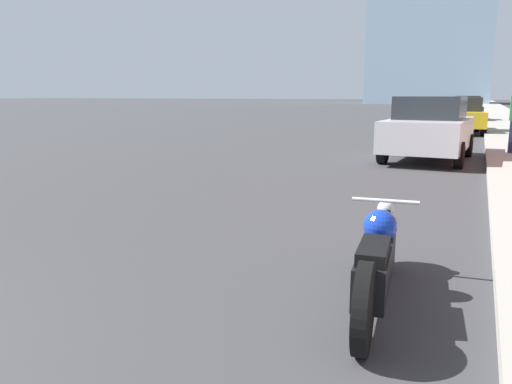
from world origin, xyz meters
TOP-DOWN VIEW (x-y plane):
  - sidewalk at (5.75, 40.00)m, footprint 2.84×240.00m
  - motorcycle at (3.41, 3.85)m, footprint 0.62×2.31m
  - parked_car_silver at (2.91, 13.78)m, footprint 2.16×4.24m
  - parked_car_yellow at (3.36, 24.21)m, footprint 2.12×4.28m
  - parked_car_black at (3.27, 35.07)m, footprint 2.06×4.03m

SIDE VIEW (x-z plane):
  - sidewalk at x=5.75m, z-range 0.00..0.15m
  - motorcycle at x=3.41m, z-range 0.00..0.75m
  - parked_car_yellow at x=3.36m, z-range 0.01..1.61m
  - parked_car_black at x=3.27m, z-range -0.01..1.64m
  - parked_car_silver at x=2.91m, z-range 0.01..1.68m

